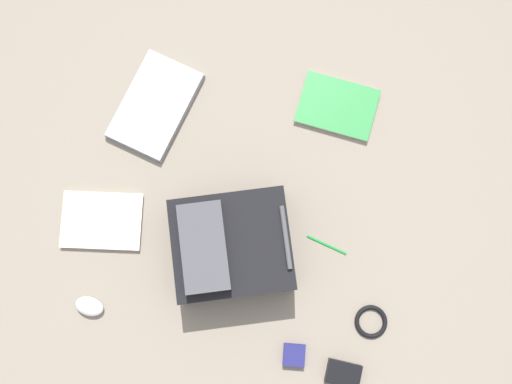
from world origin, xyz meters
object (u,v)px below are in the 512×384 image
backpack (230,246)px  computer_mouse (89,306)px  book_manual (337,106)px  pen_black (327,245)px  laptop (155,105)px  book_blue (102,221)px  power_brick (343,374)px  earbud_pouch (294,355)px  cable_coil (371,322)px

backpack → computer_mouse: 0.52m
book_manual → pen_black: book_manual is taller
backpack → laptop: bearing=-146.2°
backpack → computer_mouse: bearing=-62.1°
laptop → book_manual: (-0.06, 0.65, -0.01)m
book_manual → book_blue: bearing=-58.2°
power_brick → earbud_pouch: (-0.04, -0.17, -0.00)m
laptop → power_brick: (0.86, 0.74, 0.00)m
power_brick → book_manual: bearing=-174.7°
book_blue → computer_mouse: 0.29m
cable_coil → earbud_pouch: 0.28m
backpack → cable_coil: (0.20, 0.50, -0.08)m
pen_black → power_brick: bearing=11.5°
power_brick → pen_black: power_brick is taller
laptop → pen_black: (0.44, 0.65, -0.01)m
laptop → computer_mouse: computer_mouse is taller
cable_coil → earbud_pouch: bearing=-62.1°
cable_coil → power_brick: bearing=-25.0°
book_manual → book_blue: 0.92m
laptop → computer_mouse: (0.72, -0.14, 0.00)m
backpack → book_manual: (-0.54, 0.33, -0.08)m
laptop → computer_mouse: size_ratio=4.21×
book_manual → power_brick: (0.92, 0.09, 0.01)m
earbud_pouch → backpack: bearing=-143.9°
book_blue → cable_coil: size_ratio=2.58×
book_blue → earbud_pouch: (0.39, 0.70, 0.00)m
book_manual → cable_coil: bearing=12.8°
cable_coil → power_brick: (0.18, -0.08, 0.01)m
book_blue → cable_coil: (0.26, 0.95, -0.00)m
backpack → cable_coil: 0.54m
cable_coil → backpack: bearing=-112.4°
book_blue → computer_mouse: bearing=-0.2°
power_brick → computer_mouse: bearing=-99.1°
backpack → power_brick: backpack is taller
computer_mouse → earbud_pouch: size_ratio=1.35×
cable_coil → book_manual: bearing=-167.2°
computer_mouse → power_brick: bearing=92.3°
cable_coil → earbud_pouch: size_ratio=1.54×
book_manual → computer_mouse: size_ratio=3.11×
backpack → earbud_pouch: (0.34, 0.25, -0.08)m
pen_black → earbud_pouch: (0.38, -0.08, 0.01)m
laptop → cable_coil: bearing=50.1°
earbud_pouch → power_brick: bearing=75.1°
laptop → computer_mouse: 0.73m
backpack → power_brick: 0.57m
laptop → earbud_pouch: laptop is taller
laptop → power_brick: 1.13m
book_manual → power_brick: power_brick is taller
book_manual → book_blue: (0.49, -0.78, -0.00)m
pen_black → computer_mouse: bearing=-70.2°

